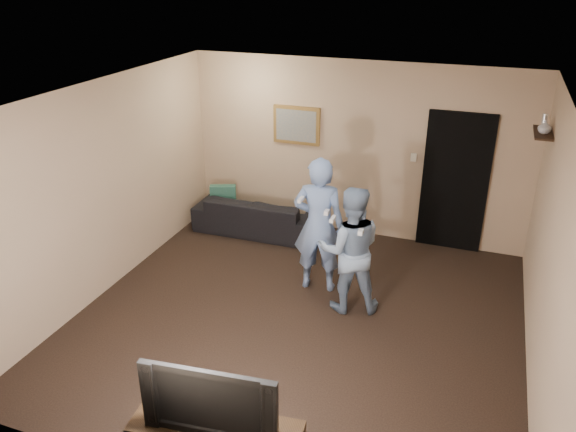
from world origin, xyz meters
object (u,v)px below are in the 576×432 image
at_px(wii_player_left, 319,225).
at_px(wii_player_right, 350,250).
at_px(television, 214,395).
at_px(sofa, 258,215).

xyz_separation_m(wii_player_left, wii_player_right, (0.48, -0.32, -0.09)).
distance_m(television, wii_player_left, 3.03).
distance_m(television, wii_player_right, 2.73).
bearing_deg(wii_player_left, sofa, 137.37).
height_order(sofa, wii_player_left, wii_player_left).
distance_m(wii_player_left, wii_player_right, 0.59).
height_order(sofa, television, television).
bearing_deg(wii_player_right, wii_player_left, 146.15).
relative_size(sofa, wii_player_left, 1.10).
relative_size(sofa, wii_player_right, 1.24).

